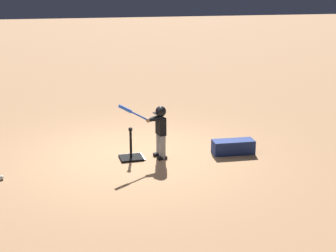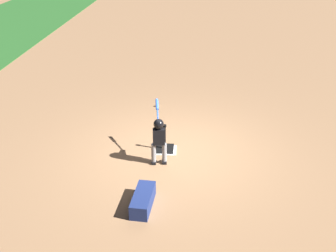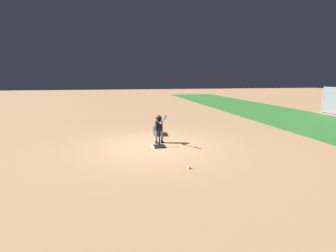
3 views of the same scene
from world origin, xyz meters
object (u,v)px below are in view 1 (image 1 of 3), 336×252
equipment_bag (233,147)px  batter_child (159,125)px  baseball (2,178)px  batting_tee (131,155)px

equipment_bag → batter_child: bearing=-1.1°
batter_child → baseball: 3.02m
equipment_bag → batting_tee: bearing=-1.9°
batting_tee → batter_child: 0.80m
batting_tee → batter_child: bearing=171.1°
batting_tee → batter_child: size_ratio=0.55×
batter_child → equipment_bag: 1.60m
baseball → equipment_bag: (-4.44, -0.17, 0.10)m
batting_tee → equipment_bag: batting_tee is taller
batting_tee → equipment_bag: size_ratio=0.75×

